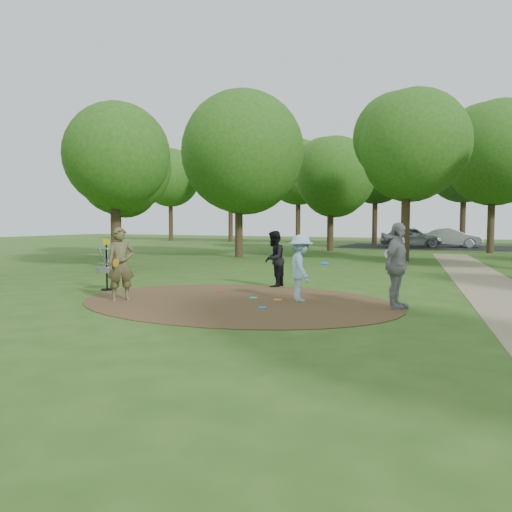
% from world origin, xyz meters
% --- Properties ---
extents(ground, '(100.00, 100.00, 0.00)m').
position_xyz_m(ground, '(0.00, 0.00, 0.00)').
color(ground, '#2D5119').
rests_on(ground, ground).
extents(dirt_clearing, '(8.40, 8.40, 0.02)m').
position_xyz_m(dirt_clearing, '(0.00, 0.00, 0.01)').
color(dirt_clearing, '#47301C').
rests_on(dirt_clearing, ground).
extents(parking_lot, '(14.00, 8.00, 0.01)m').
position_xyz_m(parking_lot, '(2.00, 30.00, 0.00)').
color(parking_lot, black).
rests_on(parking_lot, ground).
extents(player_observer_with_disc, '(0.80, 0.82, 1.91)m').
position_xyz_m(player_observer_with_disc, '(-2.80, -1.09, 0.95)').
color(player_observer_with_disc, brown).
rests_on(player_observer_with_disc, ground).
extents(player_throwing_with_disc, '(1.34, 1.28, 1.72)m').
position_xyz_m(player_throwing_with_disc, '(1.46, 0.79, 0.86)').
color(player_throwing_with_disc, '#99C9E4').
rests_on(player_throwing_with_disc, ground).
extents(player_walking_with_disc, '(0.72, 0.90, 1.76)m').
position_xyz_m(player_walking_with_disc, '(-0.24, 3.04, 0.88)').
color(player_walking_with_disc, black).
rests_on(player_walking_with_disc, ground).
extents(player_waiting_with_disc, '(0.72, 1.27, 2.04)m').
position_xyz_m(player_waiting_with_disc, '(3.89, 0.67, 1.02)').
color(player_waiting_with_disc, gray).
rests_on(player_waiting_with_disc, ground).
extents(disc_ground_cyan, '(0.22, 0.22, 0.02)m').
position_xyz_m(disc_ground_cyan, '(0.19, 0.63, 0.03)').
color(disc_ground_cyan, '#1AD6BC').
rests_on(disc_ground_cyan, dirt_clearing).
extents(disc_ground_blue, '(0.22, 0.22, 0.02)m').
position_xyz_m(disc_ground_blue, '(1.02, -0.66, 0.03)').
color(disc_ground_blue, '#0D83E5').
rests_on(disc_ground_blue, dirt_clearing).
extents(disc_ground_red, '(0.22, 0.22, 0.02)m').
position_xyz_m(disc_ground_red, '(-1.19, 1.30, 0.03)').
color(disc_ground_red, red).
rests_on(disc_ground_red, dirt_clearing).
extents(car_left, '(5.06, 3.05, 1.61)m').
position_xyz_m(car_left, '(0.33, 29.73, 0.81)').
color(car_left, '#979A9E').
rests_on(car_left, ground).
extents(car_right, '(4.55, 1.79, 1.47)m').
position_xyz_m(car_right, '(3.31, 30.37, 0.74)').
color(car_right, '#A8AAB0').
rests_on(car_right, ground).
extents(disc_ground_orange, '(0.22, 0.22, 0.02)m').
position_xyz_m(disc_ground_orange, '(0.91, 0.60, 0.03)').
color(disc_ground_orange, orange).
rests_on(disc_ground_orange, dirt_clearing).
extents(disc_golf_basket, '(0.63, 0.63, 1.54)m').
position_xyz_m(disc_golf_basket, '(-4.50, 0.30, 0.87)').
color(disc_golf_basket, black).
rests_on(disc_golf_basket, ground).
extents(tree_ring, '(36.93, 45.95, 9.42)m').
position_xyz_m(tree_ring, '(1.00, 9.43, 5.27)').
color(tree_ring, '#332316').
rests_on(tree_ring, ground).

